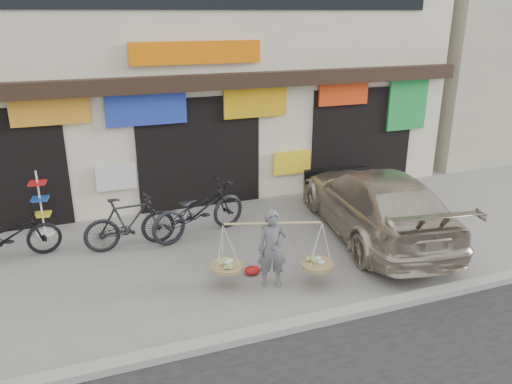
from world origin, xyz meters
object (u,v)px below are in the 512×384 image
object	(u,v)px
street_vendor	(272,252)
suv	(375,202)
bike_1	(130,222)
display_rack	(41,209)
bike_0	(7,236)
bike_2	(199,210)

from	to	relation	value
street_vendor	suv	bearing A→B (deg)	41.60
bike_1	display_rack	xyz separation A→B (m)	(-1.70, 1.36, 0.02)
display_rack	suv	bearing A→B (deg)	-20.12
suv	display_rack	bearing A→B (deg)	-11.72
bike_0	bike_2	size ratio (longest dim) A/B	0.86
street_vendor	suv	xyz separation A→B (m)	(2.89, 1.29, 0.08)
street_vendor	bike_1	xyz separation A→B (m)	(-2.14, 2.39, -0.09)
street_vendor	display_rack	distance (m)	5.37
bike_2	display_rack	bearing A→B (deg)	49.61
bike_0	bike_1	bearing A→B (deg)	-104.60
bike_0	suv	distance (m)	7.43
bike_2	suv	bearing A→B (deg)	-126.91
street_vendor	display_rack	size ratio (longest dim) A/B	1.45
display_rack	bike_0	bearing A→B (deg)	-117.37
street_vendor	suv	size ratio (longest dim) A/B	0.40
bike_0	bike_2	xyz separation A→B (m)	(3.73, -0.15, 0.08)
street_vendor	bike_1	size ratio (longest dim) A/B	1.12
bike_1	display_rack	bearing A→B (deg)	47.99
suv	display_rack	xyz separation A→B (m)	(-6.72, 2.46, -0.14)
bike_0	bike_2	world-z (taller)	bike_2
bike_2	bike_1	bearing A→B (deg)	75.12
street_vendor	bike_1	bearing A→B (deg)	149.28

